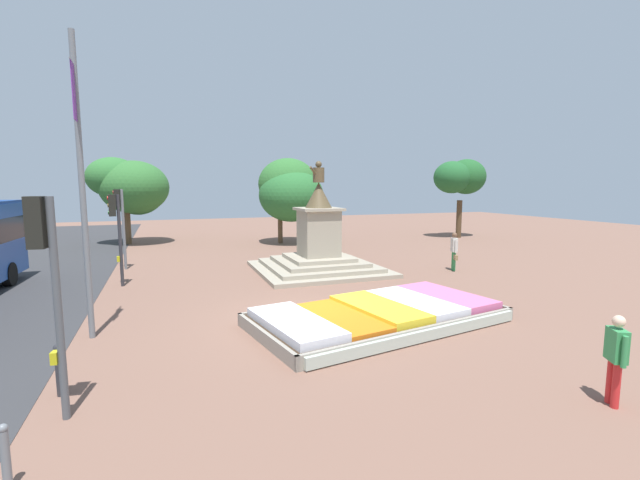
% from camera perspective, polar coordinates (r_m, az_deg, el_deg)
% --- Properties ---
extents(ground_plane, '(78.79, 78.79, 0.00)m').
position_cam_1_polar(ground_plane, '(12.39, -1.46, -10.51)').
color(ground_plane, brown).
extents(flower_planter, '(7.43, 4.73, 0.51)m').
position_cam_1_polar(flower_planter, '(12.13, 8.04, -9.84)').
color(flower_planter, '#38281C').
rests_on(flower_planter, ground_plane).
extents(statue_monument, '(5.43, 5.43, 4.84)m').
position_cam_1_polar(statue_monument, '(18.99, -0.18, -1.26)').
color(statue_monument, '#9E9480').
rests_on(statue_monument, ground_plane).
extents(traffic_light_near_crossing, '(0.42, 0.31, 3.62)m').
position_cam_1_polar(traffic_light_near_crossing, '(7.90, -32.58, -3.26)').
color(traffic_light_near_crossing, '#4C5156').
rests_on(traffic_light_near_crossing, ground_plane).
extents(traffic_light_mid_block, '(0.42, 0.30, 3.46)m').
position_cam_1_polar(traffic_light_mid_block, '(17.58, -25.56, 2.01)').
color(traffic_light_mid_block, '#2D2D33').
rests_on(traffic_light_mid_block, ground_plane).
extents(traffic_light_far_corner, '(0.41, 0.28, 3.62)m').
position_cam_1_polar(traffic_light_far_corner, '(21.14, -25.09, 3.20)').
color(traffic_light_far_corner, slate).
rests_on(traffic_light_far_corner, ground_plane).
extents(banner_pole, '(0.14, 1.14, 7.35)m').
position_cam_1_polar(banner_pole, '(11.78, -29.23, 7.45)').
color(banner_pole, slate).
rests_on(banner_pole, ground_plane).
extents(pedestrian_with_handbag, '(0.38, 0.70, 1.72)m').
position_cam_1_polar(pedestrian_with_handbag, '(19.95, 17.46, -1.18)').
color(pedestrian_with_handbag, '#338C4C').
rests_on(pedestrian_with_handbag, ground_plane).
extents(pedestrian_near_planter, '(0.37, 0.52, 1.60)m').
position_cam_1_polar(pedestrian_near_planter, '(9.09, 34.74, -12.41)').
color(pedestrian_near_planter, red).
rests_on(pedestrian_near_planter, ground_plane).
extents(kerb_bollard_south, '(0.12, 0.12, 0.87)m').
position_cam_1_polar(kerb_bollard_south, '(7.10, -36.41, -22.13)').
color(kerb_bollard_south, slate).
rests_on(kerb_bollard_south, ground_plane).
extents(kerb_bollard_mid_a, '(0.17, 0.17, 0.98)m').
position_cam_1_polar(kerb_bollard_mid_a, '(9.30, -31.36, -14.37)').
color(kerb_bollard_mid_a, '#2D2D33').
rests_on(kerb_bollard_mid_a, ground_plane).
extents(park_tree_far_left, '(4.04, 2.70, 5.71)m').
position_cam_1_polar(park_tree_far_left, '(33.07, 18.16, 7.93)').
color(park_tree_far_left, '#4C3823').
rests_on(park_tree_far_left, ground_plane).
extents(park_tree_behind_statue, '(4.98, 4.64, 5.58)m').
position_cam_1_polar(park_tree_behind_statue, '(30.48, -23.86, 6.63)').
color(park_tree_behind_statue, brown).
rests_on(park_tree_behind_statue, ground_plane).
extents(park_tree_far_right, '(4.18, 4.38, 5.57)m').
position_cam_1_polar(park_tree_far_right, '(28.13, -4.04, 6.61)').
color(park_tree_far_right, brown).
rests_on(park_tree_far_right, ground_plane).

